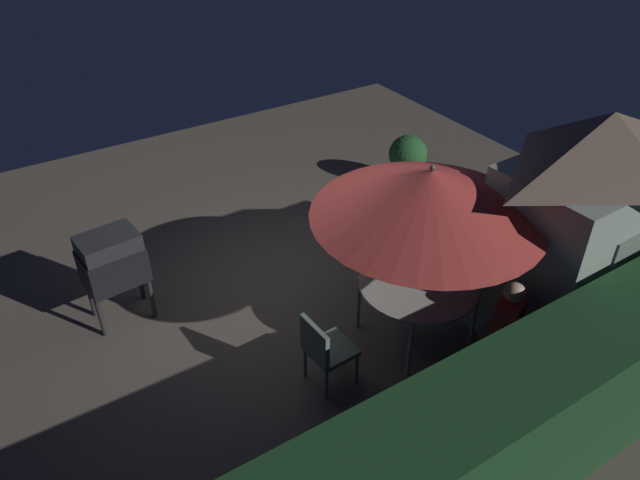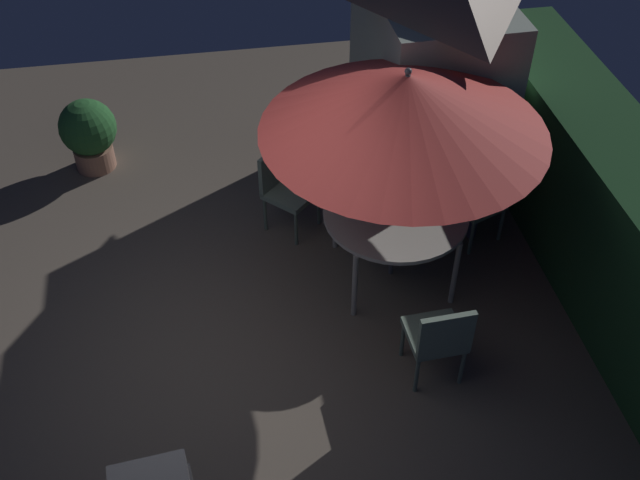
# 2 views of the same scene
# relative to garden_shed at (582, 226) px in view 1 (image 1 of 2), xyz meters

# --- Properties ---
(ground_plane) EXTENTS (11.00, 11.00, 0.00)m
(ground_plane) POSITION_rel_garden_shed_xyz_m (2.33, -2.31, -1.38)
(ground_plane) COLOR brown
(hedge_backdrop) EXTENTS (6.14, 0.85, 1.51)m
(hedge_backdrop) POSITION_rel_garden_shed_xyz_m (2.33, 1.19, -0.63)
(hedge_backdrop) COLOR #193D1E
(hedge_backdrop) RESTS_ON ground
(garden_shed) EXTENTS (2.08, 1.38, 2.72)m
(garden_shed) POSITION_rel_garden_shed_xyz_m (0.00, 0.00, 0.00)
(garden_shed) COLOR gray
(garden_shed) RESTS_ON ground
(patio_table) EXTENTS (1.35, 1.35, 0.79)m
(patio_table) POSITION_rel_garden_shed_xyz_m (1.65, -0.74, -0.65)
(patio_table) COLOR #B2ADA3
(patio_table) RESTS_ON ground
(patio_umbrella) EXTENTS (2.46, 2.46, 2.28)m
(patio_umbrella) POSITION_rel_garden_shed_xyz_m (1.65, -0.74, 0.57)
(patio_umbrella) COLOR #4C4C51
(patio_umbrella) RESTS_ON ground
(bbq_grill) EXTENTS (0.74, 0.56, 1.20)m
(bbq_grill) POSITION_rel_garden_shed_xyz_m (4.45, -2.93, -0.54)
(bbq_grill) COLOR black
(bbq_grill) RESTS_ON ground
(chair_near_shed) EXTENTS (0.60, 0.61, 0.90)m
(chair_near_shed) POSITION_rel_garden_shed_xyz_m (1.22, 0.30, -0.86)
(chair_near_shed) COLOR slate
(chair_near_shed) RESTS_ON ground
(chair_far_side) EXTENTS (0.65, 0.65, 0.90)m
(chair_far_side) POSITION_rel_garden_shed_xyz_m (0.73, -1.66, -0.86)
(chair_far_side) COLOR slate
(chair_far_side) RESTS_ON ground
(chair_toward_hedge) EXTENTS (0.49, 0.48, 0.90)m
(chair_toward_hedge) POSITION_rel_garden_shed_xyz_m (2.95, -0.68, -0.86)
(chair_toward_hedge) COLOR slate
(chair_toward_hedge) RESTS_ON ground
(potted_plant_by_shed) EXTENTS (0.64, 0.64, 0.86)m
(potted_plant_by_shed) POSITION_rel_garden_shed_xyz_m (-0.66, -3.70, -0.92)
(potted_plant_by_shed) COLOR #936651
(potted_plant_by_shed) RESTS_ON ground
(person_in_red) EXTENTS (0.41, 0.35, 1.26)m
(person_in_red) POSITION_rel_garden_shed_xyz_m (1.25, 0.22, -0.60)
(person_in_red) COLOR #CC3D33
(person_in_red) RESTS_ON ground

